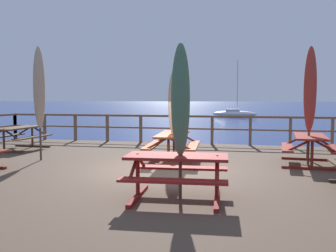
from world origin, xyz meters
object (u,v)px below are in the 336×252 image
patio_umbrella_tall_mid_right (39,88)px  patio_umbrella_tall_back_right (310,90)px  sailboat_distant (235,114)px  picnic_table_mid_right (173,141)px  picnic_table_mid_centre (19,133)px  patio_umbrella_short_back (181,101)px  picnic_table_front_right (310,144)px  patio_umbrella_tall_mid_left (174,104)px  picnic_table_mid_left (177,167)px

patio_umbrella_tall_mid_right → patio_umbrella_tall_back_right: bearing=7.2°
patio_umbrella_tall_mid_right → sailboat_distant: sailboat_distant is taller
patio_umbrella_tall_back_right → picnic_table_mid_right: bearing=-176.8°
picnic_table_mid_centre → picnic_table_mid_right: same height
patio_umbrella_short_back → picnic_table_front_right: bearing=56.5°
patio_umbrella_tall_mid_left → picnic_table_mid_centre: bearing=169.8°
patio_umbrella_short_back → sailboat_distant: sailboat_distant is taller
picnic_table_mid_centre → sailboat_distant: (5.28, 40.15, -0.90)m
picnic_table_mid_left → patio_umbrella_short_back: bearing=6.8°
picnic_table_front_right → picnic_table_mid_right: bearing=-176.4°
patio_umbrella_tall_mid_left → sailboat_distant: size_ratio=0.32×
patio_umbrella_tall_mid_right → patio_umbrella_tall_back_right: (7.21, 0.92, -0.06)m
picnic_table_mid_centre → picnic_table_front_right: (9.17, -0.80, -0.00)m
patio_umbrella_tall_mid_right → picnic_table_mid_left: bearing=-34.1°
picnic_table_mid_centre → picnic_table_mid_left: bearing=-36.8°
picnic_table_mid_centre → patio_umbrella_tall_mid_left: bearing=-10.2°
picnic_table_mid_centre → patio_umbrella_tall_mid_left: (5.58, -1.00, 1.03)m
picnic_table_mid_centre → picnic_table_front_right: same height
picnic_table_mid_right → patio_umbrella_tall_back_right: patio_umbrella_tall_back_right is taller
patio_umbrella_tall_back_right → sailboat_distant: (-3.85, 40.98, -2.30)m
picnic_table_mid_right → patio_umbrella_tall_back_right: (3.58, 0.20, 1.39)m
patio_umbrella_tall_back_right → patio_umbrella_short_back: patio_umbrella_tall_back_right is taller
patio_umbrella_short_back → sailboat_distant: size_ratio=0.34×
picnic_table_mid_centre → picnic_table_mid_left: size_ratio=1.02×
patio_umbrella_short_back → patio_umbrella_tall_mid_right: bearing=146.3°
patio_umbrella_short_back → sailboat_distant: bearing=91.6°
picnic_table_front_right → patio_umbrella_short_back: size_ratio=0.72×
picnic_table_mid_left → patio_umbrella_tall_mid_left: bearing=102.9°
patio_umbrella_tall_mid_left → sailboat_distant: (-0.30, 41.15, -1.93)m
picnic_table_front_right → picnic_table_mid_right: 3.62m
picnic_table_mid_left → patio_umbrella_tall_mid_right: patio_umbrella_tall_mid_right is taller
picnic_table_mid_left → patio_umbrella_short_back: 1.14m
patio_umbrella_tall_mid_right → patio_umbrella_tall_mid_left: size_ratio=1.27×
patio_umbrella_tall_back_right → sailboat_distant: size_ratio=0.40×
picnic_table_mid_centre → patio_umbrella_tall_mid_right: (1.92, -1.75, 1.46)m
picnic_table_front_right → sailboat_distant: 41.14m
picnic_table_mid_right → picnic_table_front_right: bearing=3.6°
picnic_table_mid_right → patio_umbrella_short_back: (0.95, -3.78, 1.13)m
picnic_table_mid_centre → patio_umbrella_short_back: patio_umbrella_short_back is taller
sailboat_distant → picnic_table_mid_right: bearing=-89.6°
picnic_table_front_right → sailboat_distant: bearing=95.4°
picnic_table_mid_left → picnic_table_mid_right: (-0.89, 3.79, 0.01)m
sailboat_distant → patio_umbrella_tall_back_right: bearing=-84.6°
picnic_table_front_right → patio_umbrella_tall_mid_left: bearing=-176.7°
picnic_table_mid_right → patio_umbrella_tall_mid_left: bearing=49.1°
patio_umbrella_tall_mid_right → patio_umbrella_tall_mid_left: patio_umbrella_tall_mid_right is taller
patio_umbrella_short_back → sailboat_distant: (-1.23, 44.96, -2.04)m
picnic_table_mid_centre → picnic_table_mid_left: (6.45, -4.82, -0.00)m
patio_umbrella_tall_mid_right → patio_umbrella_short_back: size_ratio=1.19×
picnic_table_mid_right → patio_umbrella_tall_mid_left: (0.02, 0.03, 1.02)m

